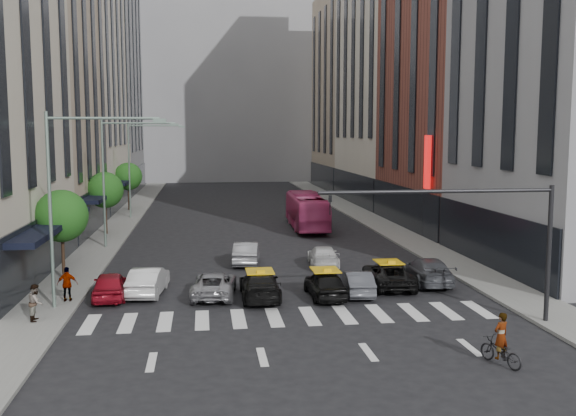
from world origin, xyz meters
name	(u,v)px	position (x,y,z in m)	size (l,w,h in m)	color
ground	(302,326)	(0.00, 0.00, 0.00)	(160.00, 160.00, 0.00)	black
sidewalk_left	(117,227)	(-11.50, 30.00, 0.07)	(3.00, 96.00, 0.15)	slate
sidewalk_right	(376,222)	(11.50, 30.00, 0.07)	(3.00, 96.00, 0.15)	slate
building_left_b	(39,85)	(-17.00, 28.00, 12.00)	(8.00, 16.00, 24.00)	tan
building_left_c	(79,40)	(-17.00, 46.00, 18.00)	(8.00, 20.00, 36.00)	beige
building_left_d	(106,82)	(-17.00, 65.00, 15.00)	(8.00, 18.00, 30.00)	gray
building_right_b	(451,76)	(17.00, 27.00, 13.00)	(8.00, 18.00, 26.00)	brown
building_right_c	(389,27)	(17.00, 46.00, 20.00)	(8.00, 20.00, 40.00)	beige
building_right_d	(350,92)	(17.00, 65.00, 14.00)	(8.00, 18.00, 28.00)	tan
building_far	(226,74)	(0.00, 85.00, 18.00)	(30.00, 10.00, 36.00)	gray
tree_near	(61,216)	(-11.80, 10.00, 3.65)	(2.88, 2.88, 4.95)	black
tree_mid	(105,190)	(-11.80, 26.00, 3.65)	(2.88, 2.88, 4.95)	black
tree_far	(128,176)	(-11.80, 42.00, 3.65)	(2.88, 2.88, 4.95)	black
streetlamp_near	(71,183)	(-10.04, 4.00, 5.90)	(5.38, 0.25, 9.00)	gray
streetlamp_mid	(117,165)	(-10.04, 20.00, 5.90)	(5.38, 0.25, 9.00)	gray
streetlamp_far	(139,157)	(-10.04, 36.00, 5.90)	(5.38, 0.25, 9.00)	gray
traffic_signal	(487,222)	(7.69, -1.00, 4.47)	(10.10, 0.20, 6.00)	black
liberty_sign	(427,162)	(12.60, 20.00, 6.00)	(0.30, 0.70, 4.00)	red
car_red	(110,285)	(-8.72, 5.79, 0.68)	(1.61, 3.99, 1.36)	maroon
car_white_front	(148,281)	(-6.92, 6.43, 0.71)	(1.50, 4.30, 1.42)	silver
car_silver	(214,284)	(-3.59, 5.56, 0.62)	(2.07, 4.50, 1.25)	gray
taxi_left	(260,285)	(-1.35, 4.84, 0.68)	(1.91, 4.70, 1.36)	black
taxi_center	(325,284)	(1.90, 4.59, 0.69)	(1.64, 4.07, 1.39)	black
car_grey_mid	(357,282)	(3.63, 5.00, 0.62)	(1.32, 3.78, 1.25)	#43454B
taxi_right	(388,275)	(5.65, 6.32, 0.67)	(2.23, 4.83, 1.34)	black
car_grey_curb	(427,271)	(8.01, 6.84, 0.71)	(1.99, 4.88, 1.42)	#45484E
car_row2_left	(246,253)	(-1.44, 13.41, 0.71)	(1.50, 4.30, 1.42)	#95959A
car_row2_right	(323,256)	(3.21, 12.08, 0.63)	(1.75, 4.32, 1.25)	silver
bus	(307,211)	(4.71, 27.70, 1.51)	(2.54, 10.84, 3.02)	#CC3C77
motorcycle	(500,352)	(6.28, -5.44, 0.49)	(0.65, 1.87, 0.98)	black
rider	(502,315)	(6.28, -5.44, 1.81)	(0.61, 0.40, 1.67)	gray
pedestrian_near	(36,302)	(-11.28, 1.89, 0.95)	(0.78, 0.60, 1.60)	gray
pedestrian_far	(67,284)	(-10.59, 5.02, 0.98)	(0.97, 0.41, 1.66)	gray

